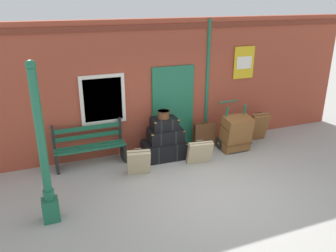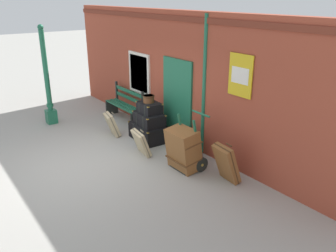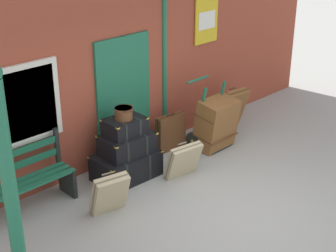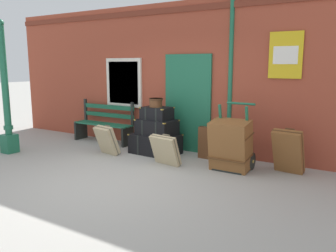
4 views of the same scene
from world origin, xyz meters
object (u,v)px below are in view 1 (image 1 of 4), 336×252
object	(u,v)px
platform_bench	(90,147)
porters_trolley	(232,138)
suitcase_oxblood	(200,152)
suitcase_umber	(139,162)
round_hatbox	(164,114)
steamer_trunk_top	(164,123)
large_brown_trunk	(236,133)
suitcase_olive	(205,135)
steamer_trunk_base	(164,149)
lamp_post	(45,166)
steamer_trunk_middle	(165,135)
suitcase_charcoal	(258,127)

from	to	relation	value
platform_bench	porters_trolley	size ratio (longest dim) A/B	1.34
suitcase_oxblood	suitcase_umber	size ratio (longest dim) A/B	0.97
round_hatbox	suitcase_oxblood	world-z (taller)	round_hatbox
steamer_trunk_top	large_brown_trunk	bearing A→B (deg)	-10.42
suitcase_umber	suitcase_olive	world-z (taller)	suitcase_olive
steamer_trunk_base	steamer_trunk_top	xyz separation A→B (m)	(0.02, 0.03, 0.66)
steamer_trunk_base	round_hatbox	xyz separation A→B (m)	(0.01, 0.02, 0.90)
steamer_trunk_base	suitcase_umber	world-z (taller)	suitcase_umber
lamp_post	steamer_trunk_middle	xyz separation A→B (m)	(2.76, 1.60, -0.47)
large_brown_trunk	suitcase_olive	world-z (taller)	large_brown_trunk
steamer_trunk_top	suitcase_charcoal	xyz separation A→B (m)	(2.72, 0.02, -0.47)
suitcase_olive	lamp_post	bearing A→B (deg)	-155.24
suitcase_charcoal	large_brown_trunk	bearing A→B (deg)	-159.03
suitcase_charcoal	lamp_post	bearing A→B (deg)	-163.19
suitcase_charcoal	suitcase_oxblood	xyz separation A→B (m)	(-2.09, -0.68, -0.11)
suitcase_umber	suitcase_olive	xyz separation A→B (m)	(2.04, 0.83, 0.01)
steamer_trunk_base	large_brown_trunk	distance (m)	1.86
large_brown_trunk	steamer_trunk_base	bearing A→B (deg)	170.57
suitcase_oxblood	platform_bench	bearing A→B (deg)	158.54
steamer_trunk_top	suitcase_olive	distance (m)	1.33
porters_trolley	suitcase_oxblood	size ratio (longest dim) A/B	1.96
round_hatbox	large_brown_trunk	xyz separation A→B (m)	(1.81, -0.32, -0.64)
platform_bench	steamer_trunk_base	distance (m)	1.74
lamp_post	suitcase_oxblood	distance (m)	3.59
lamp_post	large_brown_trunk	size ratio (longest dim) A/B	3.00
porters_trolley	suitcase_oxblood	distance (m)	1.27
steamer_trunk_middle	lamp_post	bearing A→B (deg)	-149.96
platform_bench	steamer_trunk_base	world-z (taller)	platform_bench
round_hatbox	suitcase_umber	xyz separation A→B (m)	(-0.83, -0.63, -0.80)
lamp_post	steamer_trunk_top	distance (m)	3.20
steamer_trunk_middle	large_brown_trunk	xyz separation A→B (m)	(1.78, -0.30, -0.11)
platform_bench	suitcase_umber	xyz separation A→B (m)	(0.88, -0.91, -0.14)
suitcase_charcoal	suitcase_olive	distance (m)	1.53
platform_bench	steamer_trunk_base	xyz separation A→B (m)	(1.70, -0.30, -0.23)
suitcase_charcoal	suitcase_umber	bearing A→B (deg)	-169.41
platform_bench	large_brown_trunk	distance (m)	3.57
steamer_trunk_top	large_brown_trunk	xyz separation A→B (m)	(1.79, -0.33, -0.40)
steamer_trunk_base	suitcase_olive	world-z (taller)	suitcase_olive
suitcase_oxblood	steamer_trunk_top	bearing A→B (deg)	133.59
round_hatbox	suitcase_umber	world-z (taller)	round_hatbox
platform_bench	steamer_trunk_top	world-z (taller)	platform_bench
suitcase_charcoal	suitcase_olive	size ratio (longest dim) A/B	1.18
suitcase_charcoal	platform_bench	bearing A→B (deg)	176.85
platform_bench	large_brown_trunk	world-z (taller)	platform_bench
steamer_trunk_top	suitcase_oxblood	size ratio (longest dim) A/B	1.04
round_hatbox	porters_trolley	bearing A→B (deg)	-4.57
steamer_trunk_top	steamer_trunk_base	bearing A→B (deg)	-129.33
large_brown_trunk	suitcase_umber	bearing A→B (deg)	-173.24
suitcase_charcoal	suitcase_olive	bearing A→B (deg)	173.67
steamer_trunk_base	steamer_trunk_middle	bearing A→B (deg)	-1.24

